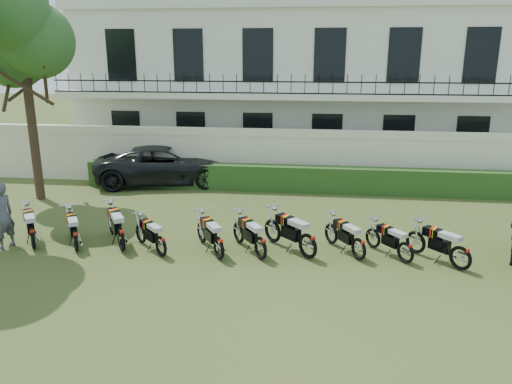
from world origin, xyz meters
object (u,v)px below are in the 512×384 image
at_px(motorcycle_9, 461,252).
at_px(motorcycle_8, 406,248).
at_px(motorcycle_2, 121,234).
at_px(inspector, 2,215).
at_px(motorcycle_6, 308,240).
at_px(motorcycle_5, 261,243).
at_px(motorcycle_1, 75,236).
at_px(motorcycle_3, 161,241).
at_px(motorcycle_7, 359,244).
at_px(motorcycle_0, 32,233).
at_px(motorcycle_4, 219,243).
at_px(tree_west_near, 22,32).
at_px(suv, 166,165).

bearing_deg(motorcycle_9, motorcycle_8, 124.87).
height_order(motorcycle_2, inspector, inspector).
bearing_deg(motorcycle_6, motorcycle_9, -48.23).
distance_m(motorcycle_2, motorcycle_5, 3.82).
height_order(motorcycle_1, motorcycle_3, motorcycle_1).
relative_size(motorcycle_1, motorcycle_9, 1.10).
relative_size(motorcycle_2, motorcycle_9, 1.22).
relative_size(motorcycle_7, motorcycle_9, 1.09).
xyz_separation_m(motorcycle_0, motorcycle_2, (2.46, 0.18, 0.03)).
bearing_deg(motorcycle_6, motorcycle_0, 137.88).
bearing_deg(motorcycle_7, motorcycle_4, 153.92).
relative_size(motorcycle_1, motorcycle_2, 0.90).
bearing_deg(motorcycle_1, inspector, 145.92).
relative_size(motorcycle_0, motorcycle_1, 1.02).
height_order(tree_west_near, suv, tree_west_near).
relative_size(motorcycle_0, motorcycle_5, 1.02).
bearing_deg(suv, motorcycle_4, -166.63).
distance_m(tree_west_near, motorcycle_6, 12.10).
height_order(motorcycle_7, inspector, inspector).
xyz_separation_m(motorcycle_2, motorcycle_9, (8.80, -0.12, -0.04)).
bearing_deg(motorcycle_0, motorcycle_6, -32.49).
xyz_separation_m(motorcycle_0, motorcycle_8, (9.98, 0.34, -0.06)).
xyz_separation_m(motorcycle_0, motorcycle_5, (6.27, 0.09, -0.01)).
height_order(motorcycle_5, motorcycle_8, motorcycle_5).
height_order(motorcycle_5, motorcycle_6, motorcycle_6).
relative_size(motorcycle_5, inspector, 0.88).
relative_size(tree_west_near, motorcycle_9, 5.32).
bearing_deg(motorcycle_3, suv, 61.05).
bearing_deg(motorcycle_7, motorcycle_3, 152.07).
relative_size(tree_west_near, motorcycle_0, 4.71).
bearing_deg(suv, motorcycle_9, -140.04).
bearing_deg(motorcycle_5, motorcycle_3, 148.52).
xyz_separation_m(motorcycle_4, motorcycle_6, (2.30, 0.35, 0.05)).
height_order(motorcycle_2, motorcycle_6, motorcycle_6).
bearing_deg(motorcycle_6, motorcycle_7, -41.48).
bearing_deg(suv, tree_west_near, 112.54).
distance_m(motorcycle_0, motorcycle_9, 11.26).
distance_m(tree_west_near, suv, 7.02).
xyz_separation_m(motorcycle_5, suv, (-4.78, 7.39, 0.30)).
relative_size(motorcycle_3, motorcycle_5, 0.81).
xyz_separation_m(motorcycle_6, motorcycle_9, (3.77, -0.25, -0.05)).
relative_size(motorcycle_4, motorcycle_6, 1.06).
height_order(motorcycle_3, motorcycle_5, motorcycle_5).
bearing_deg(motorcycle_6, motorcycle_1, 138.38).
distance_m(motorcycle_5, motorcycle_6, 1.24).
bearing_deg(motorcycle_6, motorcycle_3, 140.82).
height_order(motorcycle_3, suv, suv).
distance_m(motorcycle_0, motorcycle_6, 7.49).
bearing_deg(suv, inspector, 149.54).
height_order(motorcycle_9, suv, suv).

